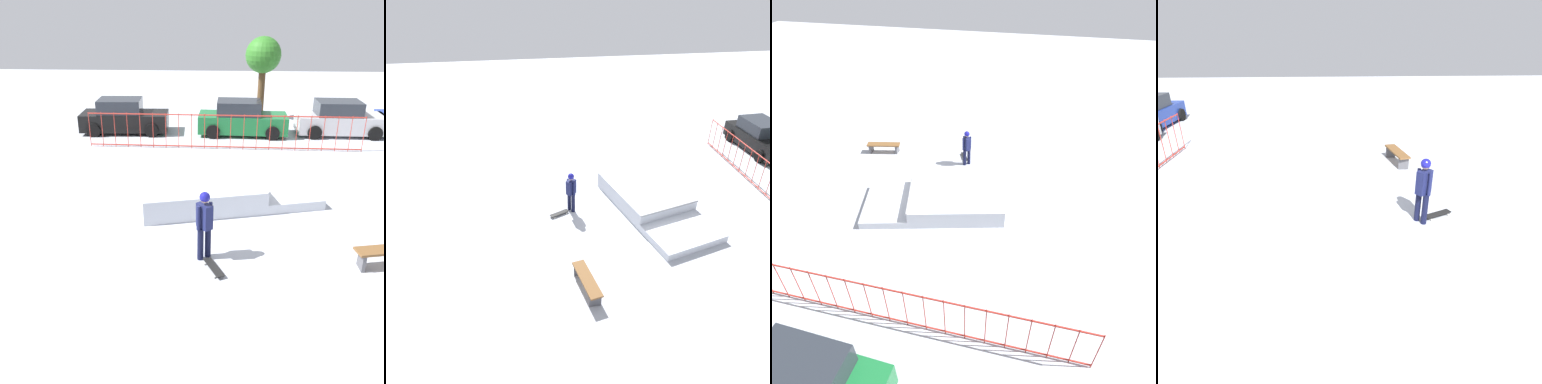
% 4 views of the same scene
% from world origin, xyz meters
% --- Properties ---
extents(ground_plane, '(60.00, 60.00, 0.00)m').
position_xyz_m(ground_plane, '(0.00, 0.00, 0.00)').
color(ground_plane, '#B2B7C1').
extents(skate_ramp, '(5.87, 3.83, 0.74)m').
position_xyz_m(skate_ramp, '(-0.41, 0.60, 0.32)').
color(skate_ramp, silver).
rests_on(skate_ramp, ground).
extents(skater, '(0.41, 0.43, 1.73)m').
position_xyz_m(skater, '(-0.61, -2.67, 1.01)').
color(skater, black).
rests_on(skater, ground).
extents(skateboard, '(0.51, 0.81, 0.09)m').
position_xyz_m(skateboard, '(-0.37, -3.20, 0.08)').
color(skateboard, black).
rests_on(skateboard, ground).
extents(park_bench, '(1.65, 0.70, 0.48)m').
position_xyz_m(park_bench, '(3.66, -2.82, 0.36)').
color(park_bench, brown).
rests_on(park_bench, ground).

